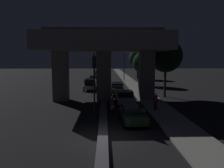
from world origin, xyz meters
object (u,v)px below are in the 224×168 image
(car_dark_green_third, at_px, (117,88))
(car_grey_fourth_oncoming, at_px, (98,73))
(traffic_light_left_of_median, at_px, (94,75))
(car_dark_green_lead, at_px, (133,114))
(car_silver_third_oncoming, at_px, (97,75))
(motorcycle_white_filtering_near, at_px, (112,106))
(motorcycle_red_filtering_mid, at_px, (111,92))
(street_lamp, at_px, (122,60))
(pedestrian_on_sidewalk, at_px, (156,102))
(car_dark_red_second_oncoming, at_px, (94,79))
(car_silver_second, at_px, (125,97))
(car_silver_lead_oncoming, at_px, (91,84))

(car_dark_green_third, height_order, car_grey_fourth_oncoming, car_dark_green_third)
(traffic_light_left_of_median, xyz_separation_m, car_dark_green_lead, (2.98, -1.33, -2.90))
(car_dark_green_third, distance_m, car_silver_third_oncoming, 24.27)
(car_grey_fourth_oncoming, height_order, motorcycle_white_filtering_near, car_grey_fourth_oncoming)
(car_dark_green_lead, xyz_separation_m, car_grey_fourth_oncoming, (-4.30, 49.50, 0.05))
(motorcycle_red_filtering_mid, bearing_deg, street_lamp, -4.66)
(car_grey_fourth_oncoming, height_order, pedestrian_on_sidewalk, pedestrian_on_sidewalk)
(traffic_light_left_of_median, distance_m, motorcycle_red_filtering_mid, 11.13)
(car_silver_third_oncoming, bearing_deg, car_dark_red_second_oncoming, -0.13)
(car_silver_third_oncoming, bearing_deg, car_grey_fourth_oncoming, -178.58)
(street_lamp, distance_m, car_silver_second, 25.29)
(street_lamp, relative_size, pedestrian_on_sidewalk, 4.90)
(car_dark_red_second_oncoming, xyz_separation_m, pedestrian_on_sidewalk, (7.10, -24.70, 0.14))
(motorcycle_white_filtering_near, xyz_separation_m, pedestrian_on_sidewalk, (4.06, 0.33, 0.32))
(car_silver_third_oncoming, bearing_deg, car_dark_green_lead, 7.54)
(car_dark_green_lead, xyz_separation_m, car_silver_lead_oncoming, (-4.41, 17.81, 0.26))
(pedestrian_on_sidewalk, bearing_deg, motorcycle_white_filtering_near, -175.41)
(car_dark_green_lead, bearing_deg, traffic_light_left_of_median, 64.11)
(car_silver_lead_oncoming, height_order, pedestrian_on_sidewalk, car_silver_lead_oncoming)
(motorcycle_white_filtering_near, bearing_deg, car_grey_fourth_oncoming, 1.85)
(car_dark_green_lead, height_order, car_dark_green_third, car_dark_green_third)
(motorcycle_white_filtering_near, relative_size, pedestrian_on_sidewalk, 1.16)
(car_silver_third_oncoming, height_order, motorcycle_red_filtering_mid, motorcycle_red_filtering_mid)
(street_lamp, distance_m, car_dark_green_third, 18.19)
(traffic_light_left_of_median, height_order, car_grey_fourth_oncoming, traffic_light_left_of_median)
(traffic_light_left_of_median, height_order, car_silver_third_oncoming, traffic_light_left_of_median)
(car_silver_third_oncoming, distance_m, pedestrian_on_sidewalk, 35.42)
(car_grey_fourth_oncoming, bearing_deg, car_dark_green_lead, 3.54)
(street_lamp, height_order, motorcycle_red_filtering_mid, street_lamp)
(traffic_light_left_of_median, height_order, car_silver_second, traffic_light_left_of_median)
(car_silver_second, xyz_separation_m, car_dark_red_second_oncoming, (-4.53, 21.19, 0.02))
(street_lamp, xyz_separation_m, motorcycle_red_filtering_mid, (-3.07, -20.26, -3.99))
(motorcycle_white_filtering_near, relative_size, motorcycle_red_filtering_mid, 0.92)
(car_silver_lead_oncoming, height_order, motorcycle_white_filtering_near, car_silver_lead_oncoming)
(car_grey_fourth_oncoming, bearing_deg, traffic_light_left_of_median, 0.15)
(car_grey_fourth_oncoming, xyz_separation_m, pedestrian_on_sidewalk, (6.90, -45.74, 0.15))
(car_dark_green_lead, relative_size, motorcycle_red_filtering_mid, 2.01)
(traffic_light_left_of_median, xyz_separation_m, car_silver_lead_oncoming, (-1.43, 16.48, -2.64))
(car_silver_third_oncoming, distance_m, car_grey_fourth_oncoming, 11.00)
(car_silver_third_oncoming, bearing_deg, car_silver_lead_oncoming, 0.81)
(car_silver_lead_oncoming, bearing_deg, traffic_light_left_of_median, 6.03)
(pedestrian_on_sidewalk, bearing_deg, street_lamp, 91.89)
(street_lamp, bearing_deg, car_dark_red_second_oncoming, -148.71)
(street_lamp, distance_m, motorcycle_red_filtering_mid, 20.88)
(traffic_light_left_of_median, bearing_deg, car_silver_second, 63.08)
(traffic_light_left_of_median, distance_m, car_grey_fourth_oncoming, 48.27)
(car_silver_lead_oncoming, height_order, car_silver_third_oncoming, car_silver_lead_oncoming)
(car_silver_second, bearing_deg, traffic_light_left_of_median, 152.11)
(car_dark_green_lead, height_order, car_silver_lead_oncoming, car_silver_lead_oncoming)
(traffic_light_left_of_median, height_order, car_dark_green_third, traffic_light_left_of_median)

